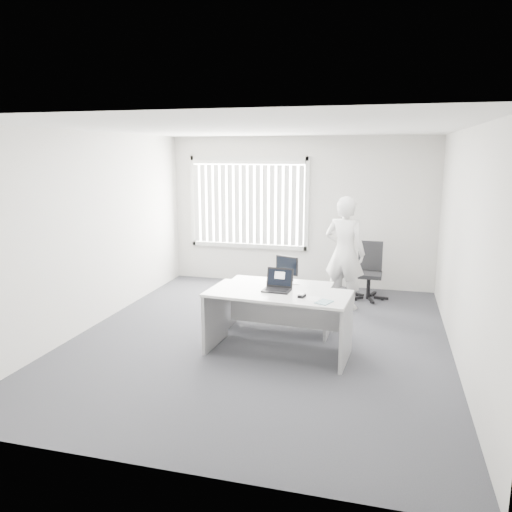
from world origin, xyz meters
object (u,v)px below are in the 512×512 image
(desk_far, at_px, (279,297))
(laptop, at_px, (277,281))
(person, at_px, (345,253))
(office_chair, at_px, (369,281))
(desk_near, at_px, (278,309))
(monitor, at_px, (287,268))

(desk_far, relative_size, laptop, 4.36)
(person, relative_size, laptop, 5.35)
(laptop, bearing_deg, office_chair, 72.75)
(desk_far, relative_size, office_chair, 1.51)
(person, height_order, laptop, person)
(laptop, bearing_deg, desk_near, -49.25)
(desk_near, distance_m, laptop, 0.36)
(office_chair, distance_m, monitor, 2.11)
(desk_far, relative_size, monitor, 4.10)
(desk_far, bearing_deg, office_chair, 59.98)
(person, bearing_deg, office_chair, -105.07)
(desk_far, distance_m, monitor, 0.44)
(person, relative_size, monitor, 5.03)
(desk_far, xyz_separation_m, laptop, (0.15, -0.82, 0.45))
(desk_far, height_order, person, person)
(monitor, bearing_deg, laptop, -64.45)
(laptop, relative_size, monitor, 0.94)
(monitor, bearing_deg, desk_far, -87.12)
(office_chair, relative_size, laptop, 2.89)
(desk_near, xyz_separation_m, person, (0.63, 2.14, 0.34))
(desk_near, xyz_separation_m, monitor, (-0.11, 1.08, 0.28))
(desk_near, bearing_deg, person, 77.93)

